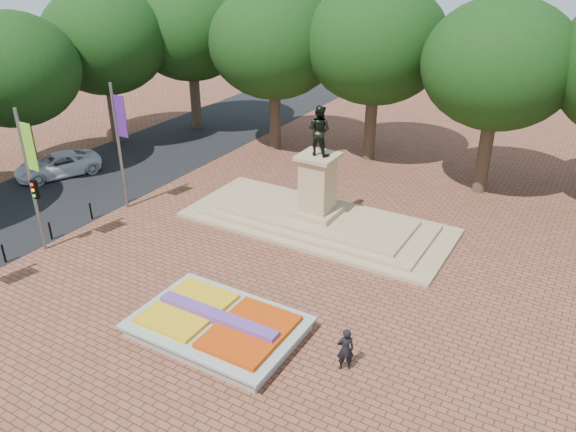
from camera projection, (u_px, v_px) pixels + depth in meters
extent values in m
plane|color=brown|center=(228.00, 299.00, 23.48)|extent=(90.00, 90.00, 0.00)
cube|color=black|center=(76.00, 187.00, 34.13)|extent=(9.00, 90.00, 0.02)
cube|color=gray|center=(218.00, 328.00, 21.38)|extent=(6.00, 4.00, 0.45)
cube|color=#A9B6A5|center=(218.00, 322.00, 21.26)|extent=(6.30, 4.30, 0.12)
cube|color=#DC420C|center=(249.00, 332.00, 20.55)|extent=(2.60, 3.40, 0.22)
cube|color=gold|center=(188.00, 308.00, 21.86)|extent=(2.60, 3.40, 0.18)
cube|color=#4C2E7F|center=(217.00, 318.00, 21.16)|extent=(5.20, 0.55, 0.38)
cube|color=tan|center=(317.00, 223.00, 29.63)|extent=(14.00, 6.00, 0.20)
cube|color=tan|center=(317.00, 219.00, 29.54)|extent=(12.00, 5.00, 0.20)
cube|color=tan|center=(317.00, 216.00, 29.45)|extent=(10.00, 4.00, 0.20)
cube|color=tan|center=(317.00, 211.00, 29.34)|extent=(2.20, 2.20, 0.30)
cube|color=tan|center=(318.00, 184.00, 28.65)|extent=(1.50, 1.50, 2.80)
cube|color=tan|center=(318.00, 157.00, 27.99)|extent=(1.90, 1.90, 0.20)
imported|color=black|center=(319.00, 130.00, 27.39)|extent=(1.22, 0.95, 2.50)
cylinder|color=#3C2D20|center=(195.00, 104.00, 43.76)|extent=(0.80, 0.80, 4.00)
ellipsoid|color=#15330E|center=(191.00, 42.00, 41.68)|extent=(8.80, 8.80, 7.48)
cylinder|color=#3C2D20|center=(283.00, 119.00, 40.15)|extent=(0.80, 0.80, 4.00)
ellipsoid|color=#15330E|center=(283.00, 52.00, 38.06)|extent=(8.80, 8.80, 7.48)
cylinder|color=#3C2D20|center=(374.00, 134.00, 36.98)|extent=(0.80, 0.80, 4.00)
ellipsoid|color=#15330E|center=(379.00, 62.00, 34.90)|extent=(8.80, 8.80, 7.48)
cylinder|color=#3C2D20|center=(482.00, 152.00, 33.81)|extent=(0.80, 0.80, 4.00)
ellipsoid|color=#15330E|center=(495.00, 74.00, 31.73)|extent=(8.80, 8.80, 7.48)
cylinder|color=#3C2D20|center=(21.00, 145.00, 35.32)|extent=(0.80, 0.80, 3.84)
ellipsoid|color=#15330E|center=(5.00, 73.00, 33.33)|extent=(8.40, 8.40, 7.14)
cylinder|color=#3C2D20|center=(115.00, 114.00, 41.51)|extent=(0.80, 0.80, 3.84)
ellipsoid|color=#15330E|center=(107.00, 52.00, 39.52)|extent=(8.40, 8.40, 7.14)
cylinder|color=slate|center=(31.00, 183.00, 25.77)|extent=(0.16, 0.16, 7.00)
cube|color=#72BB25|center=(29.00, 147.00, 24.77)|extent=(0.70, 0.04, 2.20)
cylinder|color=slate|center=(119.00, 148.00, 30.03)|extent=(0.16, 0.16, 7.00)
cube|color=#4C1C78|center=(121.00, 117.00, 29.03)|extent=(0.70, 0.04, 2.20)
cube|color=black|center=(35.00, 189.00, 25.82)|extent=(0.28, 0.18, 0.90)
cylinder|color=black|center=(4.00, 254.00, 25.96)|extent=(0.10, 0.10, 0.90)
sphere|color=black|center=(2.00, 245.00, 25.75)|extent=(0.12, 0.12, 0.12)
cylinder|color=black|center=(51.00, 232.00, 27.97)|extent=(0.10, 0.10, 0.90)
sphere|color=black|center=(49.00, 223.00, 27.76)|extent=(0.12, 0.12, 0.12)
cylinder|color=black|center=(91.00, 212.00, 29.98)|extent=(0.10, 0.10, 0.90)
sphere|color=black|center=(90.00, 204.00, 29.77)|extent=(0.12, 0.12, 0.12)
cylinder|color=black|center=(126.00, 195.00, 31.99)|extent=(0.10, 0.10, 0.90)
sphere|color=black|center=(125.00, 187.00, 31.79)|extent=(0.12, 0.12, 0.12)
imported|color=silver|center=(57.00, 165.00, 35.48)|extent=(4.33, 5.71, 1.44)
imported|color=black|center=(345.00, 349.00, 19.36)|extent=(0.73, 0.68, 1.68)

